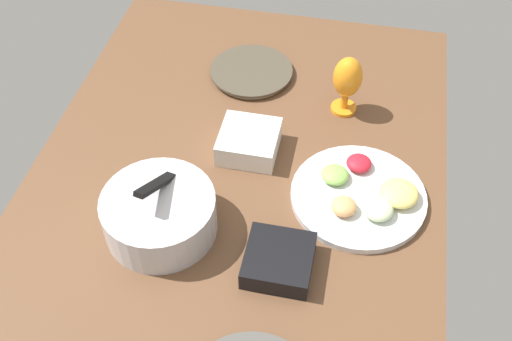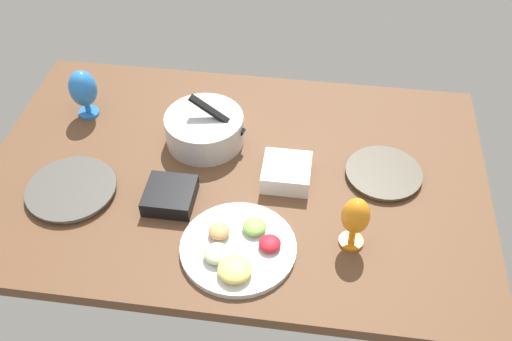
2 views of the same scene
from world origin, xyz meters
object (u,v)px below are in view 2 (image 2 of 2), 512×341
object	(u,v)px
dinner_plate_left	(71,190)
hurricane_glass_blue	(83,90)
square_bowl_white	(287,172)
fruit_platter	(238,249)
dinner_plate_right	(384,173)
square_bowl_black	(170,195)
mixing_bowl	(205,128)
hurricane_glass_orange	(355,218)

from	to	relation	value
dinner_plate_left	hurricane_glass_blue	world-z (taller)	hurricane_glass_blue
square_bowl_white	hurricane_glass_blue	bearing A→B (deg)	162.44
dinner_plate_left	fruit_platter	world-z (taller)	fruit_platter
fruit_platter	square_bowl_white	distance (cm)	32.24
dinner_plate_right	square_bowl_black	bearing A→B (deg)	-162.83
mixing_bowl	hurricane_glass_orange	bearing A→B (deg)	-36.62
hurricane_glass_orange	square_bowl_black	distance (cm)	56.03
dinner_plate_right	fruit_platter	world-z (taller)	fruit_platter
hurricane_glass_blue	square_bowl_white	size ratio (longest dim) A/B	1.20
dinner_plate_left	hurricane_glass_orange	xyz separation A→B (cm)	(86.09, -7.89, 9.49)
hurricane_glass_orange	hurricane_glass_blue	xyz separation A→B (cm)	(-93.67, 45.44, -0.02)
dinner_plate_right	hurricane_glass_blue	size ratio (longest dim) A/B	1.35
dinner_plate_left	square_bowl_black	bearing A→B (deg)	0.84
dinner_plate_right	fruit_platter	distance (cm)	54.83
square_bowl_black	square_bowl_white	size ratio (longest dim) A/B	0.99
dinner_plate_left	hurricane_glass_blue	bearing A→B (deg)	101.42
hurricane_glass_blue	square_bowl_white	xyz separation A→B (cm)	(72.78, -23.03, -7.14)
dinner_plate_left	fruit_platter	distance (cm)	56.81
dinner_plate_left	mixing_bowl	bearing A→B (deg)	38.73
dinner_plate_left	mixing_bowl	distance (cm)	46.74
fruit_platter	square_bowl_white	bearing A→B (deg)	70.67
mixing_bowl	fruit_platter	bearing A→B (deg)	-67.91
mixing_bowl	hurricane_glass_blue	distance (cm)	44.97
dinner_plate_left	hurricane_glass_blue	size ratio (longest dim) A/B	1.55
dinner_plate_left	hurricane_glass_blue	distance (cm)	39.46
hurricane_glass_blue	square_bowl_black	size ratio (longest dim) A/B	1.21
dinner_plate_right	square_bowl_black	world-z (taller)	square_bowl_black
hurricane_glass_orange	mixing_bowl	bearing A→B (deg)	143.38
fruit_platter	square_bowl_black	bearing A→B (deg)	145.00
mixing_bowl	square_bowl_black	xyz separation A→B (cm)	(-5.06, -28.65, -2.71)
dinner_plate_right	mixing_bowl	world-z (taller)	mixing_bowl
dinner_plate_right	hurricane_glass_blue	world-z (taller)	hurricane_glass_blue
hurricane_glass_blue	hurricane_glass_orange	bearing A→B (deg)	-25.88
mixing_bowl	square_bowl_white	bearing A→B (deg)	-26.79
dinner_plate_left	square_bowl_white	world-z (taller)	square_bowl_white
mixing_bowl	square_bowl_white	world-z (taller)	mixing_bowl
hurricane_glass_orange	square_bowl_white	world-z (taller)	hurricane_glass_orange
dinner_plate_right	mixing_bowl	distance (cm)	60.20
square_bowl_white	dinner_plate_left	bearing A→B (deg)	-167.45
mixing_bowl	hurricane_glass_blue	xyz separation A→B (cm)	(-43.88, 8.44, 5.06)
fruit_platter	dinner_plate_right	bearing A→B (deg)	41.37
mixing_bowl	square_bowl_black	distance (cm)	29.22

